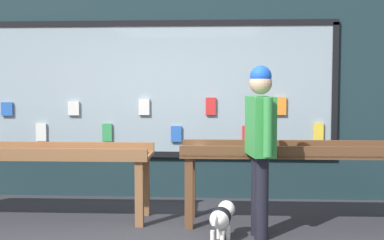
{
  "coord_description": "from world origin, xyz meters",
  "views": [
    {
      "loc": [
        0.71,
        -5.05,
        1.63
      ],
      "look_at": [
        0.31,
        0.82,
        1.2
      ],
      "focal_mm": 50.0,
      "sensor_mm": 36.0,
      "label": 1
    }
  ],
  "objects_px": {
    "display_table_left": "(36,159)",
    "person_browsing": "(260,136)",
    "display_table_right": "(300,159)",
    "small_dog": "(222,217)"
  },
  "relations": [
    {
      "from": "display_table_left",
      "to": "person_browsing",
      "type": "xyz_separation_m",
      "value": [
        2.57,
        -0.55,
        0.35
      ]
    },
    {
      "from": "display_table_right",
      "to": "small_dog",
      "type": "bearing_deg",
      "value": -140.69
    },
    {
      "from": "display_table_left",
      "to": "small_dog",
      "type": "distance_m",
      "value": 2.34
    },
    {
      "from": "person_browsing",
      "to": "display_table_left",
      "type": "bearing_deg",
      "value": 67.42
    },
    {
      "from": "display_table_left",
      "to": "display_table_right",
      "type": "distance_m",
      "value": 3.06
    },
    {
      "from": "display_table_right",
      "to": "person_browsing",
      "type": "height_order",
      "value": "person_browsing"
    },
    {
      "from": "person_browsing",
      "to": "small_dog",
      "type": "distance_m",
      "value": 0.92
    },
    {
      "from": "person_browsing",
      "to": "small_dog",
      "type": "bearing_deg",
      "value": 102.07
    },
    {
      "from": "display_table_left",
      "to": "person_browsing",
      "type": "bearing_deg",
      "value": -12.14
    },
    {
      "from": "person_browsing",
      "to": "small_dog",
      "type": "xyz_separation_m",
      "value": [
        -0.39,
        -0.16,
        -0.81
      ]
    }
  ]
}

